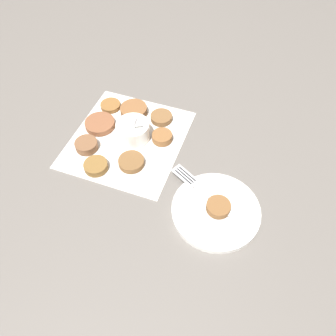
# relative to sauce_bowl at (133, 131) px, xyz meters

# --- Properties ---
(ground_plane) EXTENTS (4.00, 4.00, 0.00)m
(ground_plane) POSITION_rel_sauce_bowl_xyz_m (-0.03, -0.01, -0.03)
(ground_plane) COLOR #605B56
(napkin) EXTENTS (0.38, 0.36, 0.00)m
(napkin) POSITION_rel_sauce_bowl_xyz_m (-0.01, 0.02, -0.03)
(napkin) COLOR silver
(napkin) RESTS_ON ground_plane
(sauce_bowl) EXTENTS (0.10, 0.09, 0.10)m
(sauce_bowl) POSITION_rel_sauce_bowl_xyz_m (0.00, 0.00, 0.00)
(sauce_bowl) COLOR white
(sauce_bowl) RESTS_ON napkin
(fritter_0) EXTENTS (0.09, 0.09, 0.02)m
(fritter_0) POSITION_rel_sauce_bowl_xyz_m (0.03, 0.11, -0.01)
(fritter_0) COLOR brown
(fritter_0) RESTS_ON napkin
(fritter_1) EXTENTS (0.08, 0.08, 0.02)m
(fritter_1) POSITION_rel_sauce_bowl_xyz_m (0.10, 0.02, -0.01)
(fritter_1) COLOR brown
(fritter_1) RESTS_ON napkin
(fritter_2) EXTENTS (0.07, 0.07, 0.02)m
(fritter_2) POSITION_rel_sauce_bowl_xyz_m (-0.09, -0.02, -0.01)
(fritter_2) COLOR brown
(fritter_2) RESTS_ON napkin
(fritter_3) EXTENTS (0.06, 0.06, 0.02)m
(fritter_3) POSITION_rel_sauce_bowl_xyz_m (0.00, -0.08, -0.01)
(fritter_3) COLOR brown
(fritter_3) RESTS_ON napkin
(fritter_4) EXTENTS (0.06, 0.06, 0.02)m
(fritter_4) POSITION_rel_sauce_bowl_xyz_m (-0.12, 0.07, -0.01)
(fritter_4) COLOR brown
(fritter_4) RESTS_ON napkin
(fritter_5) EXTENTS (0.06, 0.06, 0.01)m
(fritter_5) POSITION_rel_sauce_bowl_xyz_m (0.11, 0.10, -0.02)
(fritter_5) COLOR brown
(fritter_5) RESTS_ON napkin
(fritter_6) EXTENTS (0.06, 0.06, 0.02)m
(fritter_6) POSITION_rel_sauce_bowl_xyz_m (0.08, -0.06, -0.02)
(fritter_6) COLOR brown
(fritter_6) RESTS_ON napkin
(fritter_7) EXTENTS (0.06, 0.06, 0.02)m
(fritter_7) POSITION_rel_sauce_bowl_xyz_m (-0.06, 0.12, -0.01)
(fritter_7) COLOR brown
(fritter_7) RESTS_ON napkin
(serving_plate) EXTENTS (0.21, 0.21, 0.02)m
(serving_plate) POSITION_rel_sauce_bowl_xyz_m (-0.20, -0.24, -0.02)
(serving_plate) COLOR white
(serving_plate) RESTS_ON ground_plane
(fritter_on_plate) EXTENTS (0.06, 0.06, 0.02)m
(fritter_on_plate) POSITION_rel_sauce_bowl_xyz_m (-0.20, -0.25, 0.00)
(fritter_on_plate) COLOR brown
(fritter_on_plate) RESTS_ON serving_plate
(fork) EXTENTS (0.14, 0.16, 0.00)m
(fork) POSITION_rel_sauce_bowl_xyz_m (-0.15, -0.19, -0.00)
(fork) COLOR silver
(fork) RESTS_ON serving_plate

